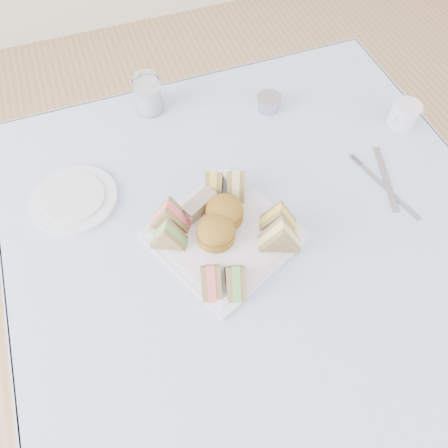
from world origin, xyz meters
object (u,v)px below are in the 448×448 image
object	(u,v)px
table	(251,303)
water_glass	(148,94)
serving_plate	(224,236)
creamer_jug	(404,114)

from	to	relation	value
table	water_glass	xyz separation A→B (m)	(-0.12, 0.43, 0.42)
water_glass	table	bearing A→B (deg)	-74.58
table	serving_plate	world-z (taller)	serving_plate
water_glass	creamer_jug	world-z (taller)	water_glass
table	water_glass	bearing A→B (deg)	105.42
table	creamer_jug	xyz separation A→B (m)	(0.44, 0.17, 0.41)
table	water_glass	size ratio (longest dim) A/B	9.41
table	creamer_jug	world-z (taller)	creamer_jug
serving_plate	creamer_jug	bearing A→B (deg)	-7.18
serving_plate	creamer_jug	world-z (taller)	creamer_jug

